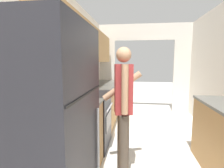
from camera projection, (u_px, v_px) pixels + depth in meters
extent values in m
cube|color=white|center=(55.00, 76.00, 2.37)|extent=(0.06, 6.95, 2.50)
cube|color=#B2844C|center=(88.00, 45.00, 3.27)|extent=(0.32, 3.40, 0.65)
cube|color=white|center=(104.00, 76.00, 5.24)|extent=(0.65, 0.06, 2.05)
cube|color=white|center=(185.00, 77.00, 4.93)|extent=(0.65, 0.06, 2.05)
cube|color=white|center=(144.00, 32.00, 4.92)|extent=(2.98, 0.06, 0.45)
cube|color=#B2844C|center=(73.00, 142.00, 2.19)|extent=(0.60, 0.90, 0.88)
cube|color=#565651|center=(72.00, 106.00, 2.12)|extent=(0.62, 0.91, 0.03)
cube|color=#B2844C|center=(103.00, 103.00, 4.22)|extent=(0.60, 1.77, 0.88)
cube|color=#565651|center=(103.00, 84.00, 4.17)|extent=(0.62, 1.78, 0.03)
cube|color=#9EA3A8|center=(75.00, 103.00, 2.25)|extent=(0.42, 0.44, 0.00)
cube|color=black|center=(39.00, 143.00, 1.28)|extent=(0.74, 0.78, 1.71)
cube|color=black|center=(88.00, 93.00, 1.18)|extent=(0.01, 0.75, 0.01)
cylinder|color=#99999E|center=(98.00, 147.00, 1.49)|extent=(0.02, 0.02, 0.68)
cube|color=black|center=(90.00, 120.00, 2.99)|extent=(0.62, 0.73, 0.92)
cube|color=black|center=(109.00, 120.00, 2.94)|extent=(0.01, 0.50, 0.28)
cylinder|color=#B7B7BC|center=(110.00, 107.00, 2.91)|extent=(0.02, 0.58, 0.02)
cube|color=black|center=(73.00, 89.00, 2.96)|extent=(0.04, 0.73, 0.14)
cylinder|color=#232328|center=(95.00, 95.00, 2.75)|extent=(0.16, 0.16, 0.01)
cylinder|color=#232328|center=(99.00, 92.00, 3.07)|extent=(0.16, 0.16, 0.01)
cylinder|color=#232328|center=(80.00, 95.00, 2.79)|extent=(0.16, 0.16, 0.01)
cylinder|color=#232328|center=(86.00, 91.00, 3.10)|extent=(0.16, 0.16, 0.01)
cylinder|color=#4C4238|center=(124.00, 147.00, 2.15)|extent=(0.15, 0.15, 0.81)
cylinder|color=#4C4238|center=(122.00, 140.00, 2.32)|extent=(0.15, 0.15, 0.81)
cube|color=maroon|center=(123.00, 89.00, 2.14)|extent=(0.25, 0.25, 0.61)
cylinder|color=tan|center=(125.00, 90.00, 2.00)|extent=(0.09, 0.09, 0.58)
cylinder|color=tan|center=(122.00, 86.00, 2.28)|extent=(0.52, 0.17, 0.40)
sphere|color=tan|center=(124.00, 55.00, 2.09)|extent=(0.19, 0.19, 0.19)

